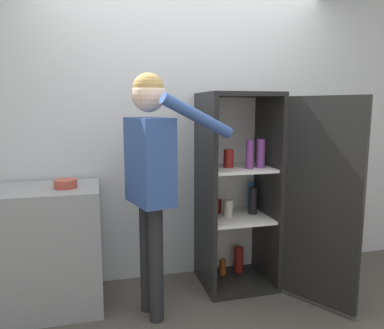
% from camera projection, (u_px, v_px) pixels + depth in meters
% --- Properties ---
extents(wall_back, '(7.00, 0.06, 2.55)m').
position_uv_depth(wall_back, '(184.00, 135.00, 3.31)').
color(wall_back, silver).
rests_on(wall_back, ground_plane).
extents(refrigerator, '(0.94, 1.08, 1.64)m').
position_uv_depth(refrigerator, '(252.00, 193.00, 3.11)').
color(refrigerator, black).
rests_on(refrigerator, ground_plane).
extents(person, '(0.74, 0.52, 1.75)m').
position_uv_depth(person, '(151.00, 163.00, 2.60)').
color(person, '#262628').
rests_on(person, ground_plane).
extents(counter, '(0.74, 0.60, 0.93)m').
position_uv_depth(counter, '(50.00, 248.00, 2.82)').
color(counter, gray).
rests_on(counter, ground_plane).
extents(bowl, '(0.17, 0.17, 0.06)m').
position_uv_depth(bowl, '(66.00, 184.00, 2.73)').
color(bowl, '#B24738').
rests_on(bowl, counter).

